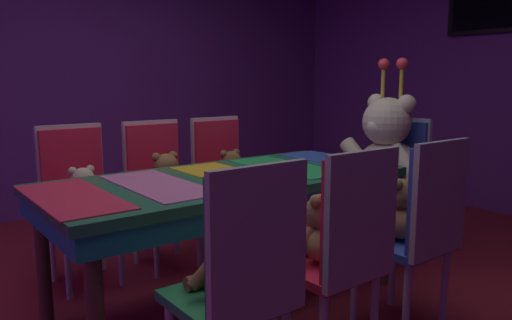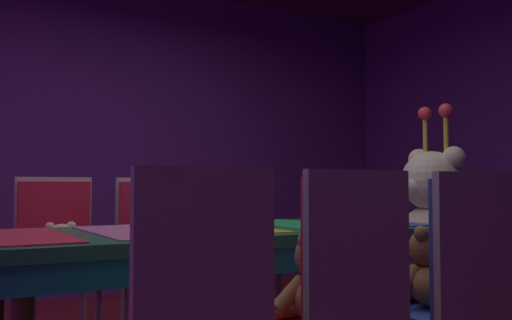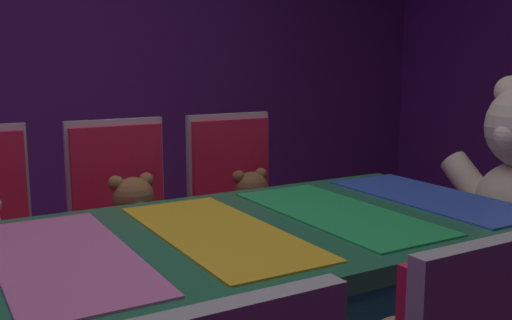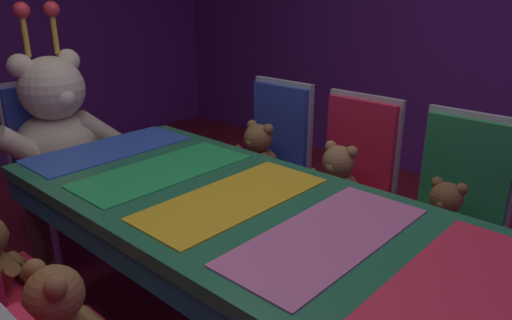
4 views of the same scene
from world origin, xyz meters
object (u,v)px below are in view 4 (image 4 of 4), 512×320
(chair_right_2, at_px, (274,148))
(teddy_right_2, at_px, (257,155))
(throne_chair, at_px, (48,147))
(king_teddy_bear, at_px, (58,125))
(chair_right_1, at_px, (353,172))
(teddy_right_0, at_px, (443,216))
(banquet_table, at_px, (234,220))
(chair_right_0, at_px, (457,201))
(teddy_right_1, at_px, (337,180))

(chair_right_2, xyz_separation_m, teddy_right_2, (-0.15, 0.00, -0.00))
(throne_chair, relative_size, king_teddy_bear, 1.03)
(chair_right_1, bearing_deg, throne_chair, -60.56)
(teddy_right_0, height_order, king_teddy_bear, king_teddy_bear)
(chair_right_1, height_order, teddy_right_2, chair_right_1)
(banquet_table, distance_m, throne_chair, 1.54)
(chair_right_0, height_order, teddy_right_2, chair_right_0)
(banquet_table, bearing_deg, throne_chair, 90.00)
(chair_right_1, height_order, teddy_right_1, chair_right_1)
(teddy_right_0, distance_m, teddy_right_2, 1.07)
(chair_right_2, height_order, king_teddy_bear, king_teddy_bear)
(banquet_table, height_order, chair_right_0, chair_right_0)
(teddy_right_0, xyz_separation_m, chair_right_1, (0.14, 0.53, 0.02))
(banquet_table, bearing_deg, chair_right_0, -31.00)
(chair_right_2, bearing_deg, teddy_right_1, 73.54)
(banquet_table, distance_m, king_teddy_bear, 1.38)
(teddy_right_2, bearing_deg, chair_right_2, 180.00)
(teddy_right_0, bearing_deg, throne_chair, -70.60)
(teddy_right_0, distance_m, king_teddy_bear, 2.04)
(chair_right_0, distance_m, teddy_right_2, 1.08)
(chair_right_0, relative_size, throne_chair, 1.00)
(chair_right_1, bearing_deg, teddy_right_0, 75.24)
(chair_right_0, relative_size, teddy_right_0, 3.39)
(teddy_right_1, bearing_deg, king_teddy_bear, -62.13)
(teddy_right_0, bearing_deg, king_teddy_bear, -68.98)
(banquet_table, relative_size, teddy_right_1, 5.99)
(teddy_right_2, xyz_separation_m, king_teddy_bear, (-0.73, 0.83, 0.17))
(chair_right_2, bearing_deg, chair_right_0, 89.49)
(throne_chair, bearing_deg, teddy_right_1, 25.14)
(banquet_table, xyz_separation_m, chair_right_0, (0.87, -0.52, -0.06))
(teddy_right_0, height_order, teddy_right_2, teddy_right_2)
(banquet_table, xyz_separation_m, chair_right_1, (0.87, 0.01, -0.06))
(chair_right_1, distance_m, teddy_right_1, 0.15)
(teddy_right_0, height_order, teddy_right_1, teddy_right_1)
(banquet_table, height_order, chair_right_1, chair_right_1)
(banquet_table, xyz_separation_m, throne_chair, (0.00, 1.54, -0.06))
(chair_right_0, xyz_separation_m, chair_right_1, (-0.00, 0.53, 0.00))
(chair_right_2, distance_m, king_teddy_bear, 1.22)
(banquet_table, relative_size, king_teddy_bear, 2.11)
(chair_right_0, distance_m, chair_right_1, 0.53)
(teddy_right_1, height_order, teddy_right_2, teddy_right_2)
(teddy_right_0, distance_m, chair_right_2, 1.08)
(chair_right_1, distance_m, teddy_right_2, 0.55)
(chair_right_0, xyz_separation_m, teddy_right_1, (-0.15, 0.53, -0.00))
(chair_right_1, distance_m, king_teddy_bear, 1.63)
(chair_right_1, xyz_separation_m, chair_right_2, (0.01, 0.54, 0.00))
(king_teddy_bear, bearing_deg, teddy_right_1, 27.87)
(throne_chair, height_order, king_teddy_bear, king_teddy_bear)
(teddy_right_1, relative_size, teddy_right_2, 0.99)
(banquet_table, xyz_separation_m, king_teddy_bear, (0.00, 1.37, 0.11))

